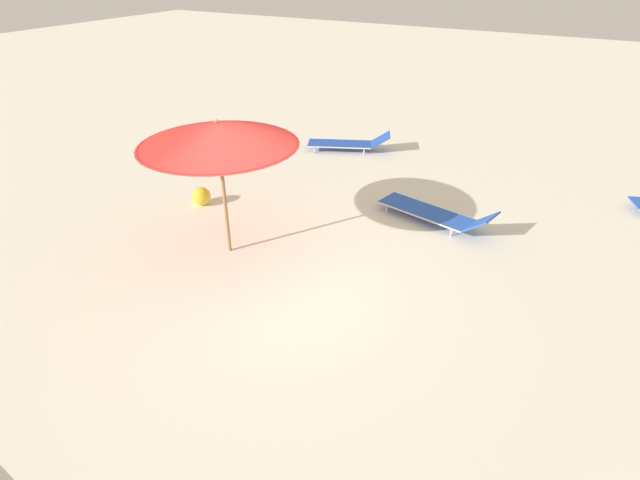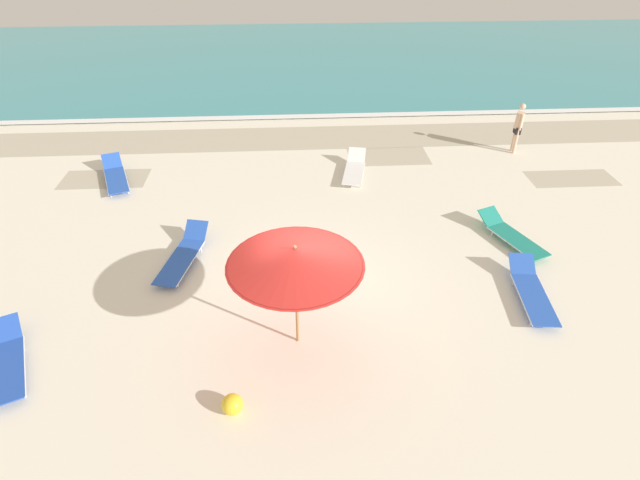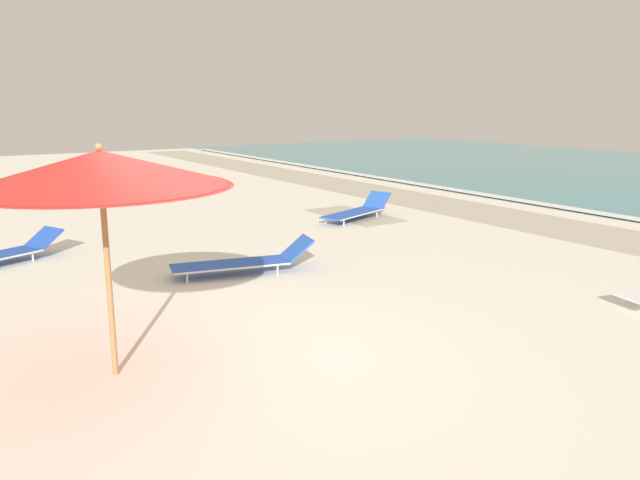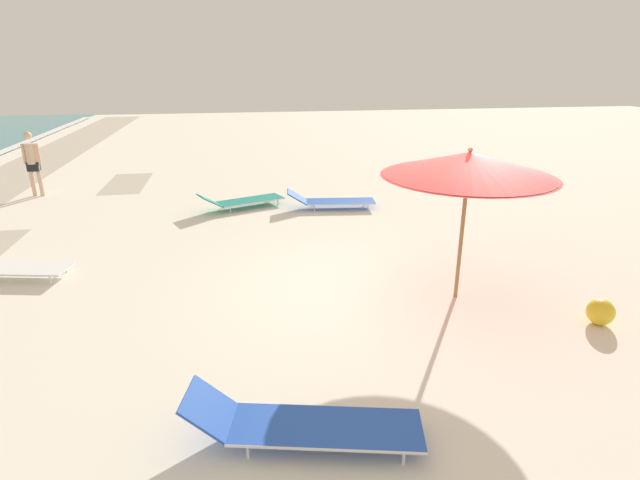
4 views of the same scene
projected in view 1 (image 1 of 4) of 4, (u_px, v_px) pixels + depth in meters
ground_plane at (273, 285)px, 8.08m from camera, size 60.00×60.00×0.16m
beach_umbrella at (218, 134)px, 7.77m from camera, size 2.56×2.56×2.38m
sun_lounger_near_water_right at (349, 143)px, 13.10m from camera, size 1.41×2.19×0.48m
sun_lounger_mid_beach_pair_a at (436, 213)px, 9.63m from camera, size 1.10×2.39×0.53m
beach_ball at (201, 196)px, 10.33m from camera, size 0.38×0.38×0.38m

